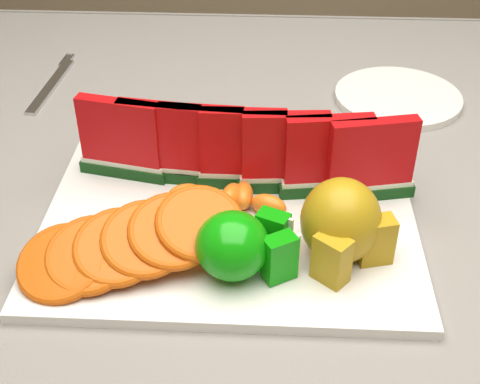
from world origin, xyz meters
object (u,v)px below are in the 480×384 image
object	(u,v)px
pear_cluster	(342,224)
apple_cluster	(240,245)
platter	(229,224)
side_plate	(398,97)
fork	(53,83)

from	to	relation	value
pear_cluster	apple_cluster	bearing A→B (deg)	-163.01
platter	side_plate	world-z (taller)	platter
pear_cluster	fork	xyz separation A→B (m)	(-0.40, 0.37, -0.05)
platter	side_plate	size ratio (longest dim) A/B	2.19
platter	fork	size ratio (longest dim) A/B	2.05
fork	apple_cluster	bearing A→B (deg)	-53.30
apple_cluster	pear_cluster	world-z (taller)	pear_cluster
platter	pear_cluster	bearing A→B (deg)	-23.47
side_plate	apple_cluster	bearing A→B (deg)	-118.57
pear_cluster	platter	bearing A→B (deg)	156.53
pear_cluster	fork	size ratio (longest dim) A/B	0.57
apple_cluster	side_plate	world-z (taller)	apple_cluster
fork	pear_cluster	bearing A→B (deg)	-43.11
pear_cluster	side_plate	xyz separation A→B (m)	(0.11, 0.35, -0.05)
apple_cluster	side_plate	bearing A→B (deg)	61.43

